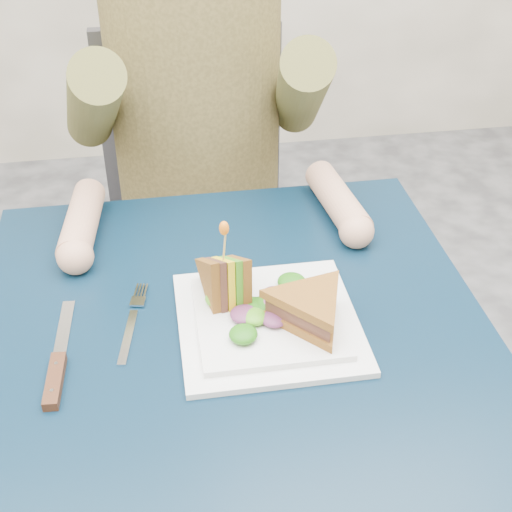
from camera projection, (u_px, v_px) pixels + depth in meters
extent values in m
cube|color=black|center=(233.00, 329.00, 1.06)|extent=(0.75, 0.75, 0.03)
cylinder|color=#595B5E|center=(64.00, 376.00, 1.49)|extent=(0.04, 0.04, 0.70)
cylinder|color=#595B5E|center=(361.00, 343.00, 1.57)|extent=(0.04, 0.04, 0.70)
cube|color=#47474C|center=(203.00, 253.00, 1.67)|extent=(0.42, 0.40, 0.04)
cube|color=#47474C|center=(191.00, 123.00, 1.67)|extent=(0.42, 0.03, 0.46)
cylinder|color=#47474C|center=(137.00, 385.00, 1.65)|extent=(0.02, 0.02, 0.43)
cylinder|color=#47474C|center=(289.00, 367.00, 1.70)|extent=(0.02, 0.02, 0.43)
cylinder|color=#47474C|center=(134.00, 294.00, 1.92)|extent=(0.02, 0.02, 0.43)
cylinder|color=#47474C|center=(266.00, 281.00, 1.97)|extent=(0.02, 0.02, 0.43)
cylinder|color=brown|center=(195.00, 87.00, 1.41)|extent=(0.34, 0.34, 0.52)
cylinder|color=brown|center=(93.00, 104.00, 1.31)|extent=(0.15, 0.39, 0.31)
cylinder|color=tan|center=(82.00, 222.00, 1.22)|extent=(0.08, 0.20, 0.06)
sphere|color=tan|center=(75.00, 256.00, 1.14)|extent=(0.06, 0.06, 0.06)
cylinder|color=brown|center=(301.00, 91.00, 1.36)|extent=(0.15, 0.39, 0.31)
cylinder|color=tan|center=(338.00, 200.00, 1.27)|extent=(0.08, 0.20, 0.06)
sphere|color=tan|center=(356.00, 231.00, 1.20)|extent=(0.06, 0.06, 0.06)
cube|color=white|center=(268.00, 322.00, 1.04)|extent=(0.26, 0.26, 0.01)
cube|color=white|center=(268.00, 317.00, 1.03)|extent=(0.21, 0.21, 0.01)
cube|color=silver|center=(128.00, 337.00, 1.02)|extent=(0.03, 0.12, 0.00)
cube|color=silver|center=(138.00, 301.00, 1.08)|extent=(0.03, 0.03, 0.00)
cube|color=silver|center=(136.00, 290.00, 1.10)|extent=(0.01, 0.03, 0.00)
cube|color=silver|center=(139.00, 290.00, 1.10)|extent=(0.01, 0.03, 0.00)
cube|color=silver|center=(143.00, 290.00, 1.10)|extent=(0.01, 0.03, 0.00)
cube|color=silver|center=(146.00, 291.00, 1.10)|extent=(0.01, 0.03, 0.00)
cube|color=silver|center=(64.00, 331.00, 1.03)|extent=(0.03, 0.14, 0.00)
cube|color=black|center=(55.00, 381.00, 0.94)|extent=(0.03, 0.10, 0.01)
cylinder|color=silver|center=(56.00, 364.00, 0.96)|extent=(0.01, 0.01, 0.00)
cylinder|color=silver|center=(52.00, 391.00, 0.92)|extent=(0.01, 0.01, 0.00)
cylinder|color=tan|center=(225.00, 245.00, 1.00)|extent=(0.01, 0.01, 0.06)
ellipsoid|color=orange|center=(224.00, 228.00, 0.99)|extent=(0.01, 0.01, 0.02)
torus|color=#9E4C7A|center=(278.00, 303.00, 1.03)|extent=(0.04, 0.04, 0.02)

